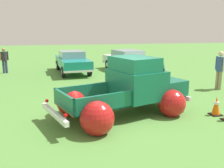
{
  "coord_description": "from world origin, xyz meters",
  "views": [
    {
      "loc": [
        -2.0,
        -7.6,
        2.8
      ],
      "look_at": [
        0.0,
        1.21,
        0.81
      ],
      "focal_mm": 39.75,
      "sensor_mm": 36.0,
      "label": 1
    }
  ],
  "objects_px": {
    "show_car_0": "(72,61)",
    "spectator_0": "(220,68)",
    "vintage_pickup_truck": "(130,92)",
    "show_car_1": "(129,60)",
    "spectator_1": "(4,59)",
    "lane_cone_1": "(216,106)"
  },
  "relations": [
    {
      "from": "show_car_1",
      "to": "spectator_1",
      "type": "height_order",
      "value": "spectator_1"
    },
    {
      "from": "show_car_0",
      "to": "show_car_1",
      "type": "bearing_deg",
      "value": 80.59
    },
    {
      "from": "show_car_0",
      "to": "spectator_0",
      "type": "relative_size",
      "value": 2.63
    },
    {
      "from": "spectator_1",
      "to": "lane_cone_1",
      "type": "xyz_separation_m",
      "value": [
        8.41,
        -10.28,
        -0.62
      ]
    },
    {
      "from": "vintage_pickup_truck",
      "to": "spectator_1",
      "type": "relative_size",
      "value": 3.04
    },
    {
      "from": "show_car_1",
      "to": "spectator_0",
      "type": "relative_size",
      "value": 2.73
    },
    {
      "from": "vintage_pickup_truck",
      "to": "show_car_1",
      "type": "height_order",
      "value": "vintage_pickup_truck"
    },
    {
      "from": "show_car_1",
      "to": "lane_cone_1",
      "type": "height_order",
      "value": "show_car_1"
    },
    {
      "from": "vintage_pickup_truck",
      "to": "show_car_0",
      "type": "xyz_separation_m",
      "value": [
        -1.33,
        8.66,
        0.03
      ]
    },
    {
      "from": "spectator_1",
      "to": "spectator_0",
      "type": "bearing_deg",
      "value": 42.51
    },
    {
      "from": "vintage_pickup_truck",
      "to": "show_car_0",
      "type": "relative_size",
      "value": 1.04
    },
    {
      "from": "show_car_1",
      "to": "spectator_0",
      "type": "xyz_separation_m",
      "value": [
        2.69,
        -6.0,
        0.26
      ]
    },
    {
      "from": "spectator_0",
      "to": "spectator_1",
      "type": "xyz_separation_m",
      "value": [
        -10.78,
        7.09,
        -0.11
      ]
    },
    {
      "from": "show_car_1",
      "to": "spectator_0",
      "type": "height_order",
      "value": "spectator_0"
    },
    {
      "from": "show_car_0",
      "to": "spectator_1",
      "type": "height_order",
      "value": "spectator_1"
    },
    {
      "from": "show_car_0",
      "to": "lane_cone_1",
      "type": "height_order",
      "value": "show_car_0"
    },
    {
      "from": "vintage_pickup_truck",
      "to": "spectator_1",
      "type": "bearing_deg",
      "value": 102.08
    },
    {
      "from": "spectator_0",
      "to": "show_car_1",
      "type": "bearing_deg",
      "value": -77.43
    },
    {
      "from": "spectator_0",
      "to": "spectator_1",
      "type": "distance_m",
      "value": 12.9
    },
    {
      "from": "spectator_1",
      "to": "vintage_pickup_truck",
      "type": "bearing_deg",
      "value": 16.59
    },
    {
      "from": "vintage_pickup_truck",
      "to": "spectator_0",
      "type": "height_order",
      "value": "vintage_pickup_truck"
    },
    {
      "from": "vintage_pickup_truck",
      "to": "show_car_1",
      "type": "relative_size",
      "value": 1.01
    }
  ]
}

